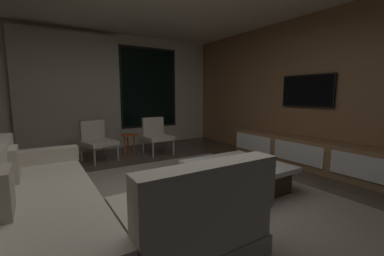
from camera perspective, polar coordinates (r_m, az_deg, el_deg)
name	(u,v)px	position (r m, az deg, el deg)	size (l,w,h in m)	color
floor	(167,206)	(3.03, -5.67, -17.42)	(9.20, 9.20, 0.00)	#473D33
back_wall_with_window	(93,92)	(6.19, -21.74, 7.72)	(6.60, 0.30, 2.70)	beige
media_wall	(324,91)	(4.93, 28.05, 7.57)	(0.12, 7.80, 2.70)	#8E6642
area_rug	(197,202)	(3.11, 1.22, -16.59)	(3.20, 3.80, 0.01)	gray
sectional_couch	(77,211)	(2.46, -24.89, -16.92)	(1.98, 2.50, 0.82)	#B1A997
coffee_table	(237,176)	(3.48, 10.23, -10.79)	(1.16, 1.16, 0.36)	#3A301E
book_stack_on_coffee_table	(239,162)	(3.36, 10.77, -7.63)	(0.25, 0.21, 0.09)	#7950C1
accent_chair_near_window	(156,134)	(5.46, -8.23, -1.32)	(0.56, 0.58, 0.78)	#B2ADA0
accent_chair_by_curtain	(97,139)	(5.15, -21.03, -2.29)	(0.68, 0.70, 0.78)	#B2ADA0
side_stool	(129,138)	(5.35, -14.25, -2.31)	(0.32, 0.32, 0.46)	#BF4C1E
media_console	(307,154)	(4.83, 24.97, -5.37)	(0.46, 3.10, 0.52)	#8E6642
mounted_tv	(307,91)	(4.97, 24.91, 7.76)	(0.05, 0.99, 0.58)	black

